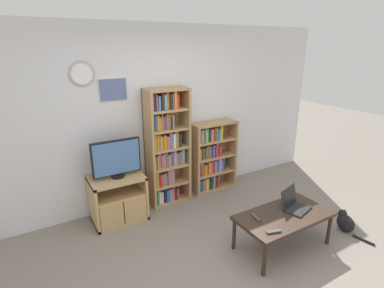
{
  "coord_description": "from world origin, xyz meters",
  "views": [
    {
      "loc": [
        -1.72,
        -1.99,
        2.31
      ],
      "look_at": [
        0.09,
        1.07,
        1.13
      ],
      "focal_mm": 28.0,
      "sensor_mm": 36.0,
      "label": 1
    }
  ],
  "objects_px": {
    "tv_stand": "(118,198)",
    "bookshelf_tall": "(165,148)",
    "remote_near_laptop": "(274,232)",
    "television": "(116,159)",
    "laptop": "(294,203)",
    "coffee_table": "(284,218)",
    "cat": "(345,222)",
    "remote_far_from_laptop": "(256,217)",
    "bookshelf_short": "(210,157)"
  },
  "relations": [
    {
      "from": "tv_stand",
      "to": "bookshelf_tall",
      "type": "relative_size",
      "value": 0.41
    },
    {
      "from": "remote_near_laptop",
      "to": "television",
      "type": "bearing_deg",
      "value": -131.32
    },
    {
      "from": "bookshelf_tall",
      "to": "laptop",
      "type": "relative_size",
      "value": 4.5
    },
    {
      "from": "coffee_table",
      "to": "cat",
      "type": "bearing_deg",
      "value": -10.91
    },
    {
      "from": "coffee_table",
      "to": "laptop",
      "type": "relative_size",
      "value": 2.92
    },
    {
      "from": "bookshelf_tall",
      "to": "remote_far_from_laptop",
      "type": "distance_m",
      "value": 1.69
    },
    {
      "from": "tv_stand",
      "to": "bookshelf_tall",
      "type": "xyz_separation_m",
      "value": [
        0.79,
        0.13,
        0.55
      ]
    },
    {
      "from": "laptop",
      "to": "remote_far_from_laptop",
      "type": "distance_m",
      "value": 0.55
    },
    {
      "from": "television",
      "to": "cat",
      "type": "relative_size",
      "value": 1.21
    },
    {
      "from": "remote_near_laptop",
      "to": "laptop",
      "type": "bearing_deg",
      "value": 129.59
    },
    {
      "from": "bookshelf_tall",
      "to": "cat",
      "type": "height_order",
      "value": "bookshelf_tall"
    },
    {
      "from": "remote_far_from_laptop",
      "to": "cat",
      "type": "xyz_separation_m",
      "value": [
        1.3,
        -0.29,
        -0.32
      ]
    },
    {
      "from": "television",
      "to": "coffee_table",
      "type": "distance_m",
      "value": 2.21
    },
    {
      "from": "bookshelf_short",
      "to": "cat",
      "type": "relative_size",
      "value": 2.15
    },
    {
      "from": "bookshelf_tall",
      "to": "bookshelf_short",
      "type": "distance_m",
      "value": 0.86
    },
    {
      "from": "bookshelf_tall",
      "to": "cat",
      "type": "distance_m",
      "value": 2.62
    },
    {
      "from": "cat",
      "to": "coffee_table",
      "type": "bearing_deg",
      "value": -178.68
    },
    {
      "from": "television",
      "to": "laptop",
      "type": "distance_m",
      "value": 2.3
    },
    {
      "from": "laptop",
      "to": "remote_near_laptop",
      "type": "xyz_separation_m",
      "value": [
        -0.57,
        -0.24,
        -0.05
      ]
    },
    {
      "from": "tv_stand",
      "to": "remote_far_from_laptop",
      "type": "xyz_separation_m",
      "value": [
        1.15,
        -1.46,
        0.12
      ]
    },
    {
      "from": "remote_near_laptop",
      "to": "remote_far_from_laptop",
      "type": "height_order",
      "value": "same"
    },
    {
      "from": "bookshelf_short",
      "to": "remote_near_laptop",
      "type": "bearing_deg",
      "value": -103.96
    },
    {
      "from": "bookshelf_tall",
      "to": "coffee_table",
      "type": "height_order",
      "value": "bookshelf_tall"
    },
    {
      "from": "tv_stand",
      "to": "remote_far_from_laptop",
      "type": "distance_m",
      "value": 1.87
    },
    {
      "from": "remote_far_from_laptop",
      "to": "cat",
      "type": "height_order",
      "value": "remote_far_from_laptop"
    },
    {
      "from": "tv_stand",
      "to": "laptop",
      "type": "bearing_deg",
      "value": -42.07
    },
    {
      "from": "television",
      "to": "remote_far_from_laptop",
      "type": "bearing_deg",
      "value": -52.34
    },
    {
      "from": "television",
      "to": "bookshelf_tall",
      "type": "distance_m",
      "value": 0.78
    },
    {
      "from": "coffee_table",
      "to": "remote_far_from_laptop",
      "type": "xyz_separation_m",
      "value": [
        -0.34,
        0.11,
        0.05
      ]
    },
    {
      "from": "tv_stand",
      "to": "remote_near_laptop",
      "type": "bearing_deg",
      "value": -57.56
    },
    {
      "from": "bookshelf_tall",
      "to": "bookshelf_short",
      "type": "xyz_separation_m",
      "value": [
        0.8,
        0.01,
        -0.31
      ]
    },
    {
      "from": "tv_stand",
      "to": "coffee_table",
      "type": "bearing_deg",
      "value": -46.61
    },
    {
      "from": "bookshelf_tall",
      "to": "remote_far_from_laptop",
      "type": "relative_size",
      "value": 10.52
    },
    {
      "from": "tv_stand",
      "to": "cat",
      "type": "height_order",
      "value": "tv_stand"
    },
    {
      "from": "bookshelf_short",
      "to": "remote_near_laptop",
      "type": "height_order",
      "value": "bookshelf_short"
    },
    {
      "from": "cat",
      "to": "television",
      "type": "bearing_deg",
      "value": 156.31
    },
    {
      "from": "television",
      "to": "bookshelf_short",
      "type": "relative_size",
      "value": 0.56
    },
    {
      "from": "bookshelf_tall",
      "to": "remote_far_from_laptop",
      "type": "bearing_deg",
      "value": -77.36
    },
    {
      "from": "remote_near_laptop",
      "to": "cat",
      "type": "distance_m",
      "value": 1.36
    },
    {
      "from": "bookshelf_tall",
      "to": "cat",
      "type": "relative_size",
      "value": 3.27
    },
    {
      "from": "television",
      "to": "laptop",
      "type": "relative_size",
      "value": 1.66
    },
    {
      "from": "bookshelf_tall",
      "to": "laptop",
      "type": "xyz_separation_m",
      "value": [
        0.9,
        -1.66,
        -0.37
      ]
    },
    {
      "from": "laptop",
      "to": "television",
      "type": "bearing_deg",
      "value": 121.98
    },
    {
      "from": "laptop",
      "to": "coffee_table",
      "type": "bearing_deg",
      "value": 177.08
    },
    {
      "from": "laptop",
      "to": "cat",
      "type": "distance_m",
      "value": 0.87
    },
    {
      "from": "tv_stand",
      "to": "remote_near_laptop",
      "type": "xyz_separation_m",
      "value": [
        1.12,
        -1.77,
        0.12
      ]
    },
    {
      "from": "cat",
      "to": "bookshelf_tall",
      "type": "bearing_deg",
      "value": 143.41
    },
    {
      "from": "television",
      "to": "remote_near_laptop",
      "type": "relative_size",
      "value": 3.87
    },
    {
      "from": "bookshelf_tall",
      "to": "remote_near_laptop",
      "type": "xyz_separation_m",
      "value": [
        0.33,
        -1.9,
        -0.42
      ]
    },
    {
      "from": "bookshelf_short",
      "to": "coffee_table",
      "type": "distance_m",
      "value": 1.73
    }
  ]
}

